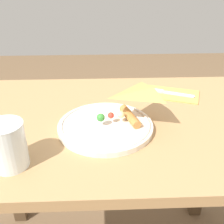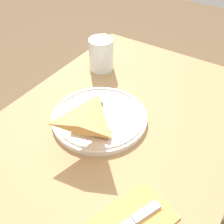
{
  "view_description": "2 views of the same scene",
  "coord_description": "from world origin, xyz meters",
  "px_view_note": "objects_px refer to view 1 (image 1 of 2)",
  "views": [
    {
      "loc": [
        -0.03,
        -0.73,
        1.15
      ],
      "look_at": [
        0.0,
        -0.02,
        0.76
      ],
      "focal_mm": 45.0,
      "sensor_mm": 36.0,
      "label": 1
    },
    {
      "loc": [
        0.45,
        0.29,
        1.27
      ],
      "look_at": [
        -0.01,
        -0.01,
        0.78
      ],
      "focal_mm": 45.0,
      "sensor_mm": 36.0,
      "label": 2
    }
  ],
  "objects_px": {
    "napkin_folded": "(169,94)",
    "butter_knife": "(167,92)",
    "plate_pizza": "(107,125)",
    "milk_glass": "(8,147)",
    "dining_table": "(110,153)"
  },
  "relations": [
    {
      "from": "dining_table",
      "to": "plate_pizza",
      "type": "xyz_separation_m",
      "value": [
        -0.01,
        -0.06,
        0.14
      ]
    },
    {
      "from": "napkin_folded",
      "to": "butter_knife",
      "type": "xyz_separation_m",
      "value": [
        -0.01,
        0.0,
        0.0
      ]
    },
    {
      "from": "plate_pizza",
      "to": "milk_glass",
      "type": "xyz_separation_m",
      "value": [
        -0.23,
        -0.15,
        0.04
      ]
    },
    {
      "from": "butter_knife",
      "to": "plate_pizza",
      "type": "bearing_deg",
      "value": -111.31
    },
    {
      "from": "dining_table",
      "to": "milk_glass",
      "type": "xyz_separation_m",
      "value": [
        -0.24,
        -0.21,
        0.18
      ]
    },
    {
      "from": "napkin_folded",
      "to": "plate_pizza",
      "type": "bearing_deg",
      "value": -135.77
    },
    {
      "from": "plate_pizza",
      "to": "napkin_folded",
      "type": "height_order",
      "value": "plate_pizza"
    },
    {
      "from": "dining_table",
      "to": "plate_pizza",
      "type": "distance_m",
      "value": 0.15
    },
    {
      "from": "butter_knife",
      "to": "dining_table",
      "type": "bearing_deg",
      "value": -117.85
    },
    {
      "from": "plate_pizza",
      "to": "napkin_folded",
      "type": "bearing_deg",
      "value": 44.23
    },
    {
      "from": "plate_pizza",
      "to": "napkin_folded",
      "type": "xyz_separation_m",
      "value": [
        0.23,
        0.22,
        -0.01
      ]
    },
    {
      "from": "dining_table",
      "to": "butter_knife",
      "type": "xyz_separation_m",
      "value": [
        0.21,
        0.17,
        0.14
      ]
    },
    {
      "from": "plate_pizza",
      "to": "milk_glass",
      "type": "distance_m",
      "value": 0.27
    },
    {
      "from": "plate_pizza",
      "to": "butter_knife",
      "type": "xyz_separation_m",
      "value": [
        0.22,
        0.23,
        -0.01
      ]
    },
    {
      "from": "dining_table",
      "to": "napkin_folded",
      "type": "bearing_deg",
      "value": 37.54
    }
  ]
}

